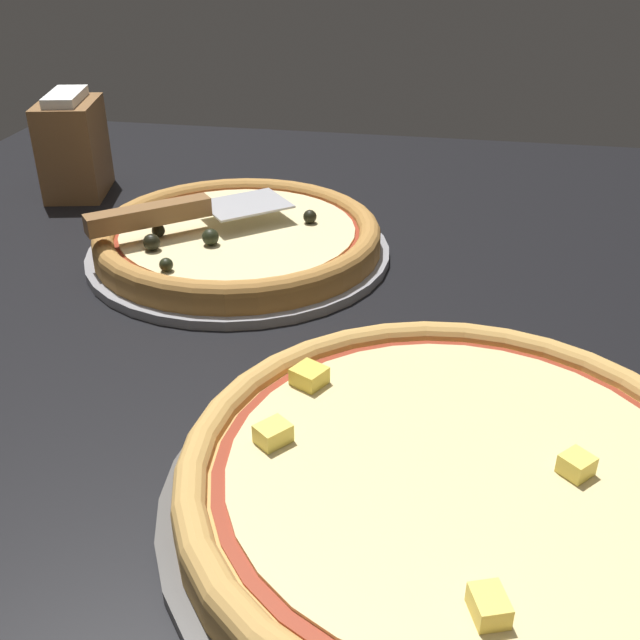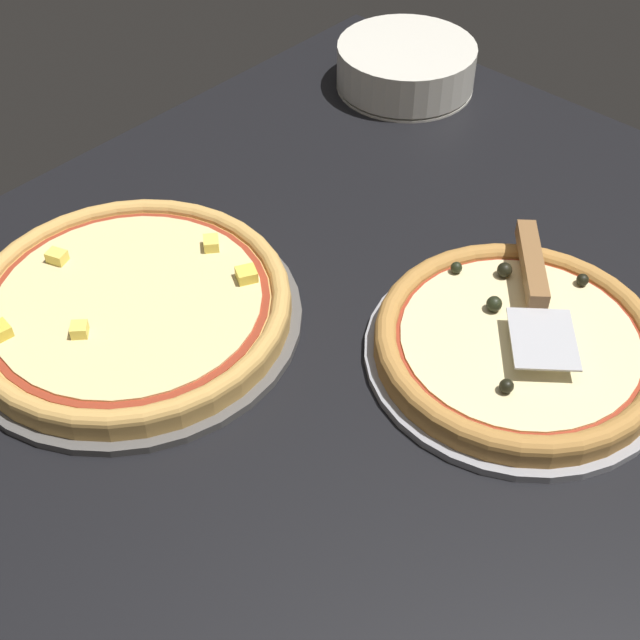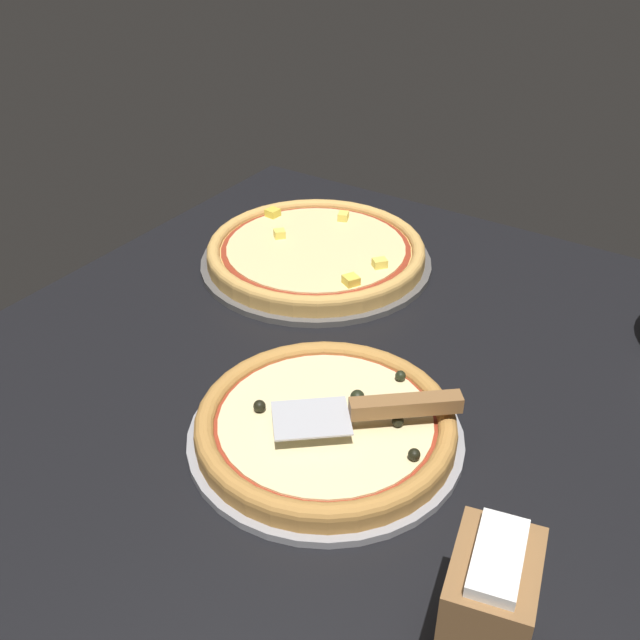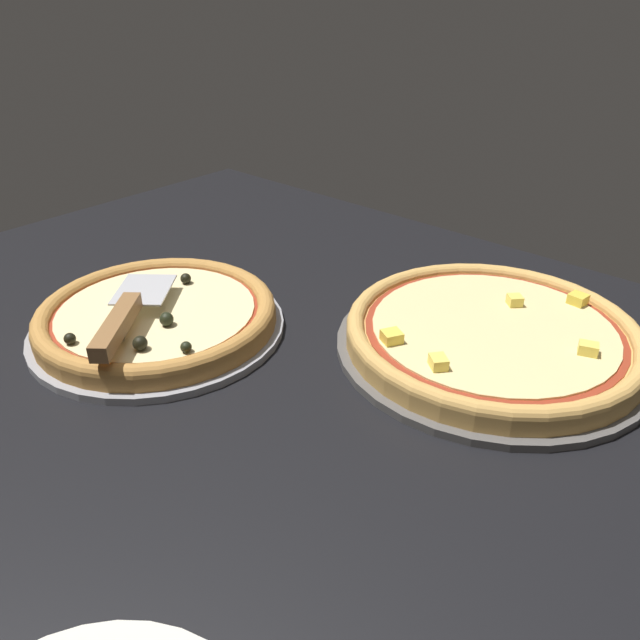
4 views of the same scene
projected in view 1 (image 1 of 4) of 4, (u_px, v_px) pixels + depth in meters
ground_plane at (249, 306)px, 77.81cm from camera, size 120.05×109.49×3.60cm
pizza_pan_front at (239, 252)px, 84.14cm from camera, size 33.71×33.71×1.00cm
pizza_front at (238, 235)px, 83.13cm from camera, size 31.69×31.69×4.05cm
pizza_pan_back at (457, 502)px, 49.43cm from camera, size 39.30×39.30×1.00cm
pizza_back at (460, 477)px, 48.36cm from camera, size 36.95×36.95×3.85cm
serving_spatula at (170, 213)px, 79.97cm from camera, size 17.77×20.10×2.00cm
napkin_holder at (73, 146)px, 99.19cm from camera, size 11.55×9.32×13.53cm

